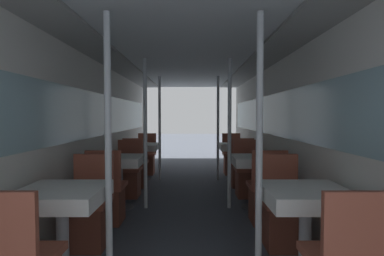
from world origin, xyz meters
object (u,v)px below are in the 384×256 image
Objects in this scene: chair_left_far_2 at (147,161)px; chair_right_near_1 at (267,199)px; dining_table_right_0 at (307,202)px; dining_table_right_1 at (257,164)px; support_pole_left_2 at (161,128)px; chair_right_far_2 at (233,161)px; chair_right_near_2 at (242,171)px; chair_left_far_1 at (130,178)px; support_pole_right_2 at (219,128)px; dining_table_left_1 at (121,164)px; chair_right_far_0 at (283,217)px; dining_table_right_2 at (237,149)px; dining_table_left_2 at (143,149)px; chair_left_far_0 at (90,217)px; support_pole_right_0 at (261,148)px; support_pole_left_0 at (110,148)px; dining_table_left_0 at (63,202)px; chair_left_near_2 at (137,171)px; chair_right_far_1 at (249,178)px; support_pole_left_1 at (147,134)px; support_pole_right_1 at (231,134)px; chair_left_near_1 at (109,199)px.

chair_left_far_2 and chair_right_near_1 have the same top height.
dining_table_right_1 is (0.00, 1.84, 0.00)m from dining_table_right_0.
chair_right_far_2 is (1.54, 0.60, -0.75)m from support_pole_left_2.
chair_right_near_1 and chair_right_near_2 have the same top height.
chair_left_far_1 is 1.00× the size of chair_left_far_2.
dining_table_left_1 is at bearing -129.84° from support_pole_right_2.
chair_left_far_1 reaches higher than dining_table_right_0.
support_pole_left_2 is 2.86× the size of dining_table_right_1.
chair_right_far_0 is at bearing 135.93° from chair_left_far_1.
chair_right_near_2 is (1.90, 0.65, 0.00)m from chair_left_far_1.
chair_right_near_1 is 1.23× the size of dining_table_right_2.
dining_table_left_2 is at bearing -90.00° from chair_left_far_1.
chair_left_far_0 is 1.00× the size of chair_left_far_2.
support_pole_right_0 is 2.86× the size of dining_table_right_1.
chair_right_far_0 is (1.90, -1.84, 0.00)m from chair_left_far_1.
chair_right_near_1 is 1.00× the size of chair_right_far_2.
chair_right_far_0 is (1.54, 0.60, -0.75)m from support_pole_left_0.
chair_left_far_1 is at bearing 90.00° from dining_table_left_0.
dining_table_right_0 is (1.90, -3.68, 0.00)m from dining_table_left_2.
chair_right_near_2 is (1.54, -0.60, -0.75)m from support_pole_left_2.
chair_right_near_2 and chair_right_far_2 have the same top height.
support_pole_left_2 is at bearing 90.00° from support_pole_left_0.
chair_right_far_2 is (0.00, 3.04, 0.00)m from chair_right_near_1.
dining_table_left_0 is 4.01m from support_pole_right_2.
dining_table_right_2 is at bearing 90.00° from chair_right_near_2.
chair_right_near_1 is (1.90, -1.84, 0.00)m from chair_left_near_2.
chair_left_far_1 and chair_right_far_1 have the same top height.
chair_right_near_2 is at bearing 90.00° from dining_table_right_0.
dining_table_left_1 is 0.35× the size of support_pole_right_0.
chair_right_near_2 is (1.54, 1.24, -0.75)m from support_pole_left_1.
chair_left_far_2 reaches higher than dining_table_right_1.
chair_left_far_0 is 1.00× the size of chair_right_far_1.
chair_right_far_0 reaches higher than dining_table_right_0.
dining_table_left_2 is 0.81× the size of chair_left_far_2.
chair_left_far_1 is 2.30m from dining_table_right_2.
support_pole_right_1 is 2.33× the size of chair_right_near_2.
support_pole_right_1 reaches higher than chair_right_far_2.
chair_right_far_2 is at bearing 90.00° from dining_table_right_0.
chair_left_near_2 is 0.43× the size of support_pole_right_0.
dining_table_left_2 is at bearing 90.00° from chair_left_far_2.
chair_left_far_0 and chair_right_near_1 have the same top height.
chair_left_near_1 and chair_left_far_1 have the same top height.
support_pole_left_2 is at bearing 129.84° from dining_table_right_1.
dining_table_left_1 is 1.29m from chair_left_near_2.
support_pole_left_1 is 1.00× the size of support_pole_right_1.
dining_table_left_0 and dining_table_right_1 have the same top height.
support_pole_right_1 is at bearing -73.60° from chair_right_far_0.
dining_table_left_2 is 2.02m from chair_right_far_2.
chair_right_far_2 reaches higher than dining_table_left_2.
chair_right_far_2 reaches higher than dining_table_left_0.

